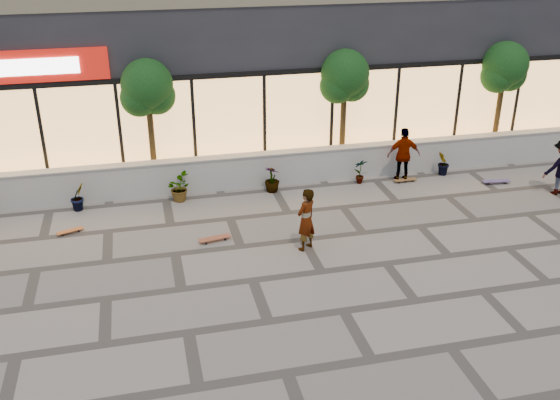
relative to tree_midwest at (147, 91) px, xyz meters
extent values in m
plane|color=gray|center=(3.50, -7.70, -2.99)|extent=(80.00, 80.00, 0.00)
cube|color=silver|center=(3.50, -0.70, -2.49)|extent=(22.00, 0.35, 1.00)
cube|color=#B2AFA8|center=(3.50, -0.70, -1.97)|extent=(22.00, 0.42, 0.04)
cube|color=#27272C|center=(3.50, 4.80, 1.26)|extent=(24.00, 9.00, 8.50)
cube|color=#F5B062|center=(3.50, 0.28, -1.29)|extent=(23.04, 0.05, 3.00)
cube|color=black|center=(3.50, 0.25, 0.26)|extent=(23.04, 0.08, 0.15)
cube|color=#B7150D|center=(-3.50, 0.23, 0.81)|extent=(5.00, 0.10, 0.90)
cube|color=white|center=(-3.50, 0.16, 0.81)|extent=(3.40, 0.06, 0.45)
imported|color=black|center=(-2.20, -1.25, -2.58)|extent=(0.57, 0.57, 0.81)
imported|color=black|center=(0.60, -1.25, -2.58)|extent=(0.68, 0.77, 0.81)
imported|color=black|center=(3.40, -1.25, -2.58)|extent=(0.64, 0.64, 0.81)
imported|color=black|center=(6.20, -1.25, -2.58)|extent=(0.46, 0.35, 0.81)
imported|color=black|center=(9.00, -1.25, -2.58)|extent=(0.55, 0.57, 0.81)
cylinder|color=#4A381A|center=(0.00, 0.00, -1.37)|extent=(0.18, 0.18, 3.24)
sphere|color=black|center=(0.00, 0.00, 0.18)|extent=(1.50, 1.50, 1.50)
sphere|color=black|center=(-0.25, -0.05, -0.18)|extent=(1.10, 1.10, 1.10)
sphere|color=black|center=(0.25, 0.05, -0.18)|extent=(1.10, 1.10, 1.10)
cylinder|color=#4A381A|center=(6.00, 0.00, -1.37)|extent=(0.18, 0.18, 3.24)
sphere|color=black|center=(6.00, 0.00, 0.18)|extent=(1.50, 1.50, 1.50)
sphere|color=black|center=(5.75, -0.05, -0.18)|extent=(1.10, 1.10, 1.10)
sphere|color=black|center=(6.25, 0.05, -0.18)|extent=(1.10, 1.10, 1.10)
cylinder|color=#4A381A|center=(11.50, 0.00, -1.37)|extent=(0.18, 0.18, 3.24)
sphere|color=black|center=(11.50, 0.00, 0.18)|extent=(1.50, 1.50, 1.50)
sphere|color=black|center=(11.25, -0.05, -0.18)|extent=(1.10, 1.10, 1.10)
sphere|color=black|center=(11.75, 0.05, -0.18)|extent=(1.10, 1.10, 1.10)
imported|color=white|center=(3.44, -4.91, -2.17)|extent=(0.71, 0.66, 1.63)
imported|color=white|center=(7.53, -1.40, -2.12)|extent=(1.07, 0.58, 1.74)
cube|color=brown|center=(1.28, -4.00, -2.89)|extent=(0.86, 0.37, 0.02)
cylinder|color=black|center=(1.51, -3.87, -2.96)|extent=(0.06, 0.04, 0.06)
cylinder|color=black|center=(1.54, -4.02, -2.96)|extent=(0.06, 0.04, 0.06)
cylinder|color=black|center=(1.01, -3.97, -2.96)|extent=(0.06, 0.04, 0.06)
cylinder|color=black|center=(1.04, -4.12, -2.96)|extent=(0.06, 0.04, 0.06)
cube|color=#D36327|center=(-2.37, -2.68, -2.91)|extent=(0.71, 0.40, 0.02)
cylinder|color=black|center=(-2.19, -2.55, -2.96)|extent=(0.06, 0.04, 0.05)
cylinder|color=black|center=(-2.15, -2.67, -2.96)|extent=(0.06, 0.04, 0.05)
cylinder|color=black|center=(-2.59, -2.70, -2.96)|extent=(0.06, 0.04, 0.05)
cylinder|color=black|center=(-2.55, -2.81, -2.96)|extent=(0.06, 0.04, 0.05)
cube|color=brown|center=(7.61, -1.50, -2.91)|extent=(0.75, 0.22, 0.02)
cylinder|color=black|center=(7.84, -1.42, -2.96)|extent=(0.05, 0.03, 0.05)
cylinder|color=black|center=(7.84, -1.56, -2.96)|extent=(0.05, 0.03, 0.05)
cylinder|color=black|center=(7.38, -1.44, -2.96)|extent=(0.05, 0.03, 0.05)
cylinder|color=black|center=(7.39, -1.58, -2.96)|extent=(0.05, 0.03, 0.05)
cube|color=#554884|center=(10.31, -2.28, -2.89)|extent=(0.88, 0.32, 0.02)
cylinder|color=black|center=(10.59, -2.23, -2.95)|extent=(0.06, 0.04, 0.06)
cylinder|color=black|center=(10.57, -2.38, -2.95)|extent=(0.06, 0.04, 0.06)
cylinder|color=black|center=(10.06, -2.17, -2.95)|extent=(0.06, 0.04, 0.06)
cylinder|color=black|center=(10.04, -2.32, -2.95)|extent=(0.06, 0.04, 0.06)
camera|label=1|loc=(-0.34, -18.08, 4.64)|focal=40.00mm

